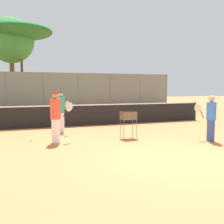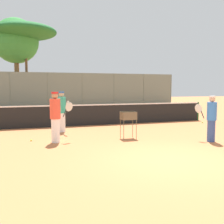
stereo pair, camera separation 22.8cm
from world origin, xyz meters
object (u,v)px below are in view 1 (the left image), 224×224
Objects in this scene: player_yellow_shirt at (56,117)px; parked_car at (16,100)px; player_red_cap at (211,118)px; player_white_outfit at (61,111)px; ball_cart at (128,118)px; tennis_net at (100,114)px.

player_yellow_shirt is 0.42× the size of parked_car.
player_white_outfit is at bearing 28.64° from player_red_cap.
ball_cart is 19.30m from parked_car.
player_white_outfit is 16.78m from parked_car.
tennis_net is 15.71m from parked_car.
parked_car is (-4.15, 18.85, -0.11)m from ball_cart.
tennis_net is at bearing 103.66° from player_white_outfit.
ball_cart is 0.24× the size of parked_car.
player_white_outfit reaches higher than ball_cart.
player_yellow_shirt is (-0.50, -2.13, 0.01)m from player_white_outfit.
parked_car is at bearing 102.41° from ball_cart.
player_red_cap is 0.39× the size of parked_car.
ball_cart is at bearing 35.29° from player_red_cap.
tennis_net is 6.80× the size of player_white_outfit.
player_red_cap is at bearing -64.07° from tennis_net.
ball_cart is at bearing -89.70° from tennis_net.
player_yellow_shirt reaches higher than ball_cart.
player_yellow_shirt is at bearing -34.15° from player_white_outfit.
player_white_outfit is 1.73× the size of ball_cart.
player_white_outfit is 1.07× the size of player_red_cap.
player_yellow_shirt is at bearing -126.57° from tennis_net.
parked_car is (-1.42, 18.80, -0.26)m from player_yellow_shirt.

